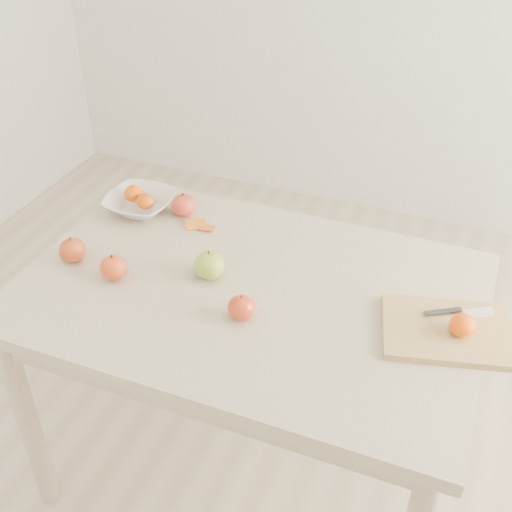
% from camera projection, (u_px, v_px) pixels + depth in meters
% --- Properties ---
extents(ground, '(3.50, 3.50, 0.00)m').
position_uv_depth(ground, '(250.00, 465.00, 2.12)').
color(ground, '#C6B293').
rests_on(ground, ground).
extents(table, '(1.20, 0.80, 0.75)m').
position_uv_depth(table, '(249.00, 316.00, 1.74)').
color(table, '#C4B494').
rests_on(table, ground).
extents(cutting_board, '(0.35, 0.29, 0.02)m').
position_uv_depth(cutting_board, '(447.00, 331.00, 1.53)').
color(cutting_board, tan).
rests_on(cutting_board, table).
extents(board_tangerine, '(0.06, 0.06, 0.05)m').
position_uv_depth(board_tangerine, '(463.00, 325.00, 1.49)').
color(board_tangerine, '#E94908').
rests_on(board_tangerine, cutting_board).
extents(fruit_bowl, '(0.21, 0.21, 0.05)m').
position_uv_depth(fruit_bowl, '(140.00, 203.00, 1.98)').
color(fruit_bowl, white).
rests_on(fruit_bowl, table).
extents(bowl_tangerine_near, '(0.06, 0.06, 0.05)m').
position_uv_depth(bowl_tangerine_near, '(134.00, 193.00, 1.98)').
color(bowl_tangerine_near, '#E45408').
rests_on(bowl_tangerine_near, fruit_bowl).
extents(bowl_tangerine_far, '(0.05, 0.05, 0.05)m').
position_uv_depth(bowl_tangerine_far, '(145.00, 201.00, 1.95)').
color(bowl_tangerine_far, '#CA5507').
rests_on(bowl_tangerine_far, fruit_bowl).
extents(orange_peel_a, '(0.07, 0.07, 0.01)m').
position_uv_depth(orange_peel_a, '(196.00, 226.00, 1.92)').
color(orange_peel_a, orange).
rests_on(orange_peel_a, table).
extents(orange_peel_b, '(0.05, 0.04, 0.01)m').
position_uv_depth(orange_peel_b, '(206.00, 228.00, 1.91)').
color(orange_peel_b, '#D24D0E').
rests_on(orange_peel_b, table).
extents(paring_knife, '(0.16, 0.09, 0.01)m').
position_uv_depth(paring_knife, '(472.00, 312.00, 1.56)').
color(paring_knife, white).
rests_on(paring_knife, cutting_board).
extents(apple_green, '(0.08, 0.08, 0.08)m').
position_uv_depth(apple_green, '(209.00, 265.00, 1.70)').
color(apple_green, olive).
rests_on(apple_green, table).
extents(apple_red_e, '(0.07, 0.07, 0.06)m').
position_uv_depth(apple_red_e, '(241.00, 308.00, 1.57)').
color(apple_red_e, maroon).
rests_on(apple_red_e, table).
extents(apple_red_d, '(0.07, 0.07, 0.07)m').
position_uv_depth(apple_red_d, '(113.00, 268.00, 1.70)').
color(apple_red_d, '#A01413').
rests_on(apple_red_d, table).
extents(apple_red_b, '(0.07, 0.07, 0.07)m').
position_uv_depth(apple_red_b, '(72.00, 250.00, 1.76)').
color(apple_red_b, '#941408').
rests_on(apple_red_b, table).
extents(apple_red_a, '(0.08, 0.08, 0.07)m').
position_uv_depth(apple_red_a, '(184.00, 205.00, 1.95)').
color(apple_red_a, '#A4131D').
rests_on(apple_red_a, table).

